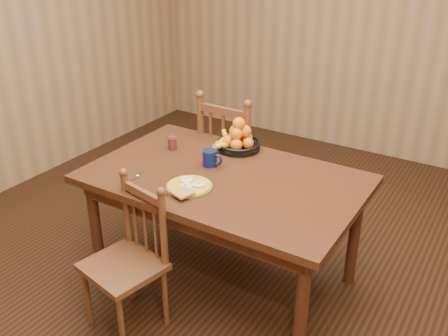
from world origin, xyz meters
The scene contains 10 objects.
room centered at (0.00, 0.00, 1.35)m, with size 4.52×5.02×2.72m.
dining_table centered at (0.00, 0.00, 0.67)m, with size 1.60×1.00×0.75m.
chair_far centered at (-0.31, 0.65, 0.50)m, with size 0.47×0.45×1.03m.
chair_near centered at (-0.24, -0.60, 0.42)m, with size 0.46×0.44×0.86m.
breakfast_plate centered at (-0.08, -0.23, 0.76)m, with size 0.26×0.30×0.04m.
fork centered at (-0.12, -0.29, 0.75)m, with size 0.06×0.18×0.00m.
spoon centered at (-0.43, -0.29, 0.75)m, with size 0.05×0.16×0.01m.
coffee_mug centered at (-0.14, 0.07, 0.80)m, with size 0.13×0.09×0.10m.
juice_glass centered at (-0.49, 0.15, 0.79)m, with size 0.06×0.06×0.09m.
fruit_bowl centered at (-0.13, 0.38, 0.81)m, with size 0.32×0.32×0.22m.
Camera 1 is at (1.38, -2.22, 2.07)m, focal length 40.00 mm.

